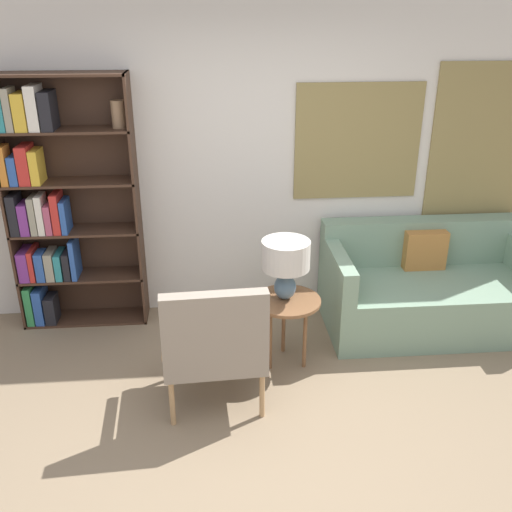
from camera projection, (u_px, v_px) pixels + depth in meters
name	position (u px, v px, depth m)	size (l,w,h in m)	color
ground_plane	(261.00, 461.00, 3.48)	(14.00, 14.00, 0.00)	#847056
wall_back	(247.00, 160.00, 4.78)	(6.40, 0.08, 2.70)	silver
bookshelf	(54.00, 205.00, 4.61)	(1.04, 0.30, 2.09)	#422B1E
armchair	(215.00, 341.00, 3.73)	(0.71, 0.62, 0.95)	tan
couch	(427.00, 289.00, 4.88)	(1.74, 0.92, 0.85)	gray
side_table	(287.00, 307.00, 4.25)	(0.51, 0.51, 0.55)	brown
table_lamp	(286.00, 260.00, 4.12)	(0.35, 0.35, 0.46)	slate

